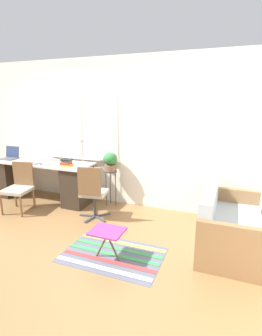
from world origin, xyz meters
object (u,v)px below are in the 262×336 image
(mouse, at_px, (41,164))
(potted_plant, at_px, (110,161))
(monitor, at_px, (40,148))
(keyboard, at_px, (30,163))
(plant_stand, at_px, (110,176))
(desk_lamp, at_px, (82,147))
(desk_chair_wooden, at_px, (19,186))
(office_chair_swivel, at_px, (93,192))
(laptop, at_px, (10,156))
(book_stack, at_px, (66,163))
(couch_loveseat, at_px, (227,228))
(folding_stool, at_px, (107,233))

(mouse, height_order, potted_plant, potted_plant)
(monitor, distance_m, keyboard, 0.36)
(mouse, height_order, plant_stand, mouse)
(desk_lamp, xyz_separation_m, potted_plant, (0.55, 0.06, -0.24))
(monitor, xyz_separation_m, desk_chair_wooden, (0.06, -0.69, -0.57))
(potted_plant, bearing_deg, desk_chair_wooden, -150.17)
(keyboard, xyz_separation_m, desk_chair_wooden, (0.10, -0.42, -0.33))
(desk_chair_wooden, height_order, office_chair_swivel, office_chair_swivel)
(monitor, height_order, desk_chair_wooden, monitor)
(plant_stand, bearing_deg, laptop, -174.53)
(mouse, xyz_separation_m, desk_chair_wooden, (-0.18, -0.41, -0.34))
(mouse, height_order, office_chair_swivel, office_chair_swivel)
(keyboard, height_order, desk_chair_wooden, desk_chair_wooden)
(plant_stand, bearing_deg, mouse, -161.98)
(book_stack, height_order, couch_loveseat, book_stack)
(office_chair_swivel, bearing_deg, folding_stool, 117.69)
(keyboard, distance_m, office_chair_swivel, 1.56)
(desk_chair_wooden, bearing_deg, book_stack, 28.78)
(desk_chair_wooden, xyz_separation_m, plant_stand, (1.42, 0.81, 0.13))
(keyboard, relative_size, couch_loveseat, 0.30)
(office_chair_swivel, relative_size, plant_stand, 1.37)
(keyboard, xyz_separation_m, mouse, (0.27, -0.01, 0.01))
(laptop, distance_m, mouse, 0.97)
(mouse, bearing_deg, desk_chair_wooden, -113.61)
(office_chair_swivel, distance_m, couch_loveseat, 2.12)
(monitor, xyz_separation_m, book_stack, (0.73, -0.17, -0.19))
(potted_plant, relative_size, folding_stool, 0.86)
(couch_loveseat, xyz_separation_m, plant_stand, (-2.10, 0.79, 0.30))
(laptop, xyz_separation_m, desk_lamp, (1.64, 0.15, 0.27))
(desk_lamp, distance_m, couch_loveseat, 2.86)
(folding_stool, bearing_deg, keyboard, 151.43)
(keyboard, relative_size, folding_stool, 1.03)
(book_stack, height_order, desk_chair_wooden, book_stack)
(mouse, relative_size, desk_chair_wooden, 0.07)
(book_stack, bearing_deg, desk_lamp, 50.30)
(desk_chair_wooden, relative_size, potted_plant, 2.51)
(keyboard, xyz_separation_m, folding_stool, (2.24, -1.22, -0.43))
(mouse, xyz_separation_m, potted_plant, (1.24, 0.40, 0.07))
(plant_stand, relative_size, folding_stool, 1.69)
(desk_chair_wooden, bearing_deg, office_chair_swivel, -2.52)
(book_stack, xyz_separation_m, folding_stool, (1.47, -1.31, -0.48))
(desk_lamp, bearing_deg, plant_stand, 6.56)
(mouse, xyz_separation_m, office_chair_swivel, (1.23, -0.26, -0.30))
(potted_plant, bearing_deg, mouse, -161.98)
(office_chair_swivel, distance_m, plant_stand, 0.67)
(monitor, xyz_separation_m, plant_stand, (1.48, 0.13, -0.44))
(laptop, xyz_separation_m, monitor, (0.71, 0.08, 0.19))
(monitor, height_order, potted_plant, monitor)
(potted_plant, xyz_separation_m, folding_stool, (0.73, -1.62, -0.50))
(desk_lamp, height_order, book_stack, desk_lamp)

